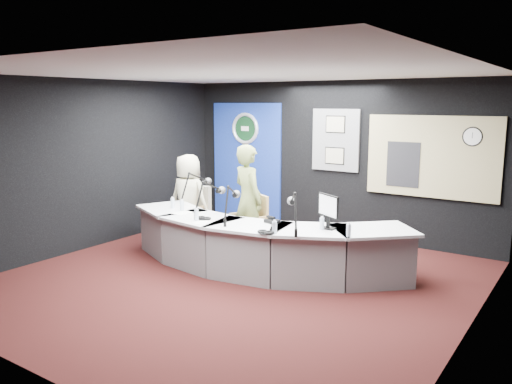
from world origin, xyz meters
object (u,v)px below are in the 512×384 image
Objects in this scene: armchair_left at (189,217)px; armchair_right at (248,226)px; person_man at (189,199)px; broadcast_desk at (255,244)px; person_woman at (248,200)px.

armchair_right is at bearing -5.81° from armchair_left.
armchair_right is 1.31m from person_man.
person_man is (0.00, 0.00, 0.32)m from armchair_left.
armchair_left is 1.27m from armchair_right.
broadcast_desk is at bearing -23.18° from armchair_left.
broadcast_desk is 4.99× the size of armchair_left.
armchair_left is at bearing -154.06° from armchair_right.
armchair_right reaches higher than armchair_left.
person_man reaches higher than broadcast_desk.
person_man is at bearing 161.75° from broadcast_desk.
broadcast_desk is 1.88m from armchair_left.
person_woman reaches higher than armchair_left.
armchair_right reaches higher than broadcast_desk.
person_woman is at bearing 0.00° from armchair_right.
person_woman reaches higher than person_man.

